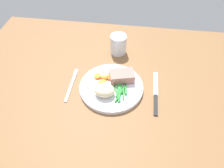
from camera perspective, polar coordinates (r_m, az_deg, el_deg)
dining_table at (r=76.98cm, az=-0.37°, el=-2.86°), size 120.00×90.00×2.00cm
dinner_plate at (r=76.84cm, az=-0.00°, el=-0.89°), size 23.38×23.38×1.60cm
meat_portion at (r=77.21cm, az=2.70°, el=2.16°), size 9.97×7.60×3.50cm
mashed_potatoes at (r=72.18cm, az=-2.11°, el=-1.73°), size 7.21×5.92×4.17cm
carrot_slices at (r=77.84cm, az=-2.45°, el=1.37°), size 6.75×6.27×1.26cm
green_beans at (r=74.36cm, az=2.19°, el=-1.77°), size 5.74×10.67×0.89cm
fork at (r=79.99cm, az=-11.06°, el=-0.16°), size 1.44×16.60×0.40cm
knife at (r=77.37cm, az=11.88°, el=-2.55°), size 1.70×20.50×0.64cm
water_glass at (r=90.44cm, az=1.84°, el=10.50°), size 6.92×6.92×8.37cm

